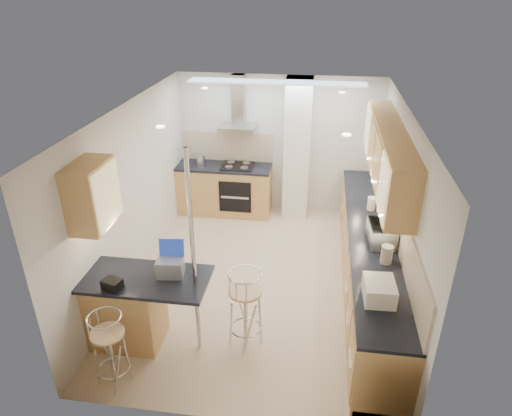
# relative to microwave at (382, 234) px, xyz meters

# --- Properties ---
(ground) EXTENTS (4.80, 4.80, 0.00)m
(ground) POSITION_rel_microwave_xyz_m (-1.58, 0.27, -1.05)
(ground) COLOR #D4B68D
(ground) RESTS_ON ground
(room_shell) EXTENTS (3.64, 4.84, 2.51)m
(room_shell) POSITION_rel_microwave_xyz_m (-1.26, 0.64, 0.49)
(room_shell) COLOR silver
(room_shell) RESTS_ON ground
(right_counter) EXTENTS (0.63, 4.40, 0.92)m
(right_counter) POSITION_rel_microwave_xyz_m (-0.08, 0.27, -0.59)
(right_counter) COLOR #BD7F4B
(right_counter) RESTS_ON ground
(back_counter) EXTENTS (1.70, 0.63, 0.92)m
(back_counter) POSITION_rel_microwave_xyz_m (-2.53, 2.37, -0.59)
(back_counter) COLOR #BD7F4B
(back_counter) RESTS_ON ground
(peninsula) EXTENTS (1.47, 0.72, 0.94)m
(peninsula) POSITION_rel_microwave_xyz_m (-2.71, -1.18, -0.58)
(peninsula) COLOR #BD7F4B
(peninsula) RESTS_ON ground
(microwave) EXTENTS (0.36, 0.50, 0.27)m
(microwave) POSITION_rel_microwave_xyz_m (0.00, 0.00, 0.00)
(microwave) COLOR white
(microwave) RESTS_ON right_counter
(laptop) EXTENTS (0.32, 0.25, 0.20)m
(laptop) POSITION_rel_microwave_xyz_m (-2.42, -1.09, -0.01)
(laptop) COLOR #A3A5AB
(laptop) RESTS_ON peninsula
(bag) EXTENTS (0.23, 0.19, 0.11)m
(bag) POSITION_rel_microwave_xyz_m (-2.96, -1.43, -0.06)
(bag) COLOR black
(bag) RESTS_ON peninsula
(bar_stool_near) EXTENTS (0.39, 0.39, 0.91)m
(bar_stool_near) POSITION_rel_microwave_xyz_m (-2.88, -1.83, -0.60)
(bar_stool_near) COLOR tan
(bar_stool_near) RESTS_ON ground
(bar_stool_end) EXTENTS (0.54, 0.54, 1.01)m
(bar_stool_end) POSITION_rel_microwave_xyz_m (-1.58, -1.04, -0.55)
(bar_stool_end) COLOR tan
(bar_stool_end) RESTS_ON ground
(jar_a) EXTENTS (0.14, 0.14, 0.19)m
(jar_a) POSITION_rel_microwave_xyz_m (-0.05, 0.95, -0.04)
(jar_a) COLOR silver
(jar_a) RESTS_ON right_counter
(jar_b) EXTENTS (0.12, 0.12, 0.15)m
(jar_b) POSITION_rel_microwave_xyz_m (0.08, 0.88, -0.06)
(jar_b) COLOR silver
(jar_b) RESTS_ON right_counter
(jar_c) EXTENTS (0.16, 0.16, 0.22)m
(jar_c) POSITION_rel_microwave_xyz_m (0.01, -0.45, -0.02)
(jar_c) COLOR #B7AB92
(jar_c) RESTS_ON right_counter
(jar_d) EXTENTS (0.12, 0.12, 0.12)m
(jar_d) POSITION_rel_microwave_xyz_m (-0.08, -0.96, -0.07)
(jar_d) COLOR white
(jar_d) RESTS_ON right_counter
(bread_bin) EXTENTS (0.33, 0.41, 0.21)m
(bread_bin) POSITION_rel_microwave_xyz_m (-0.14, -1.17, -0.03)
(bread_bin) COLOR silver
(bread_bin) RESTS_ON right_counter
(kettle) EXTENTS (0.16, 0.16, 0.20)m
(kettle) POSITION_rel_microwave_xyz_m (-2.95, 2.31, -0.03)
(kettle) COLOR #ACAEB1
(kettle) RESTS_ON back_counter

